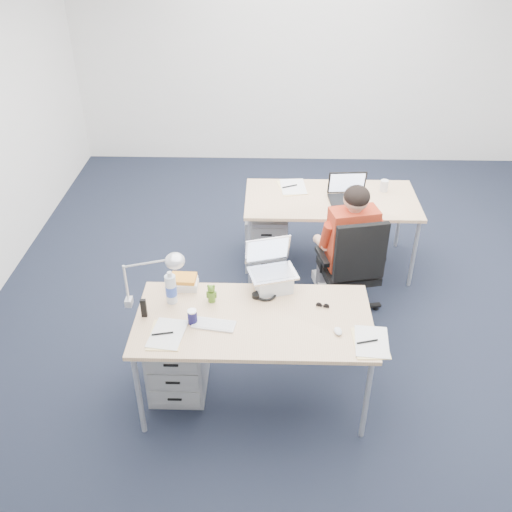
{
  "coord_description": "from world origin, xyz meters",
  "views": [
    {
      "loc": [
        -0.5,
        -3.84,
        3.18
      ],
      "look_at": [
        -0.59,
        -0.28,
        0.85
      ],
      "focal_mm": 40.0,
      "sensor_mm": 36.0,
      "label": 1
    }
  ],
  "objects_px": {
    "desk_near": "(254,324)",
    "drawer_pedestal_far": "(267,236)",
    "silver_laptop": "(273,268)",
    "computer_mouse": "(338,331)",
    "office_chair": "(348,289)",
    "book_stack": "(184,282)",
    "headphones": "(266,293)",
    "desk_lamp": "(145,279)",
    "sunglasses": "(323,306)",
    "bear_figurine": "(211,293)",
    "far_cup": "(384,186)",
    "wireless_keyboard": "(214,324)",
    "dark_laptop": "(349,188)",
    "cordless_phone": "(144,308)",
    "seated_person": "(345,246)",
    "drawer_pedestal_near": "(178,357)",
    "can_koozie": "(192,317)",
    "water_bottle": "(171,287)",
    "desk_far": "(331,203)"
  },
  "relations": [
    {
      "from": "drawer_pedestal_near",
      "to": "headphones",
      "type": "xyz_separation_m",
      "value": [
        0.63,
        0.17,
        0.47
      ]
    },
    {
      "from": "dark_laptop",
      "to": "far_cup",
      "type": "bearing_deg",
      "value": 26.04
    },
    {
      "from": "wireless_keyboard",
      "to": "dark_laptop",
      "type": "xyz_separation_m",
      "value": [
        1.08,
        1.8,
        0.12
      ]
    },
    {
      "from": "can_koozie",
      "to": "bear_figurine",
      "type": "relative_size",
      "value": 0.74
    },
    {
      "from": "office_chair",
      "to": "desk_lamp",
      "type": "xyz_separation_m",
      "value": [
        -1.51,
        -0.83,
        0.66
      ]
    },
    {
      "from": "wireless_keyboard",
      "to": "dark_laptop",
      "type": "height_order",
      "value": "dark_laptop"
    },
    {
      "from": "seated_person",
      "to": "cordless_phone",
      "type": "xyz_separation_m",
      "value": [
        -1.48,
        -1.12,
        0.19
      ]
    },
    {
      "from": "sunglasses",
      "to": "book_stack",
      "type": "bearing_deg",
      "value": -177.56
    },
    {
      "from": "office_chair",
      "to": "headphones",
      "type": "distance_m",
      "value": 1.08
    },
    {
      "from": "seated_person",
      "to": "headphones",
      "type": "height_order",
      "value": "seated_person"
    },
    {
      "from": "desk_far",
      "to": "bear_figurine",
      "type": "relative_size",
      "value": 11.31
    },
    {
      "from": "silver_laptop",
      "to": "computer_mouse",
      "type": "bearing_deg",
      "value": -64.76
    },
    {
      "from": "desk_near",
      "to": "sunglasses",
      "type": "xyz_separation_m",
      "value": [
        0.47,
        0.14,
        0.06
      ]
    },
    {
      "from": "can_koozie",
      "to": "water_bottle",
      "type": "height_order",
      "value": "water_bottle"
    },
    {
      "from": "cordless_phone",
      "to": "dark_laptop",
      "type": "xyz_separation_m",
      "value": [
        1.56,
        1.72,
        0.06
      ]
    },
    {
      "from": "office_chair",
      "to": "book_stack",
      "type": "bearing_deg",
      "value": -166.54
    },
    {
      "from": "cordless_phone",
      "to": "far_cup",
      "type": "relative_size",
      "value": 1.3
    },
    {
      "from": "office_chair",
      "to": "bear_figurine",
      "type": "height_order",
      "value": "office_chair"
    },
    {
      "from": "headphones",
      "to": "desk_lamp",
      "type": "height_order",
      "value": "desk_lamp"
    },
    {
      "from": "water_bottle",
      "to": "far_cup",
      "type": "bearing_deg",
      "value": 45.16
    },
    {
      "from": "desk_far",
      "to": "headphones",
      "type": "distance_m",
      "value": 1.63
    },
    {
      "from": "book_stack",
      "to": "sunglasses",
      "type": "distance_m",
      "value": 1.01
    },
    {
      "from": "far_cup",
      "to": "office_chair",
      "type": "bearing_deg",
      "value": -112.54
    },
    {
      "from": "drawer_pedestal_far",
      "to": "water_bottle",
      "type": "height_order",
      "value": "water_bottle"
    },
    {
      "from": "headphones",
      "to": "dark_laptop",
      "type": "distance_m",
      "value": 1.65
    },
    {
      "from": "headphones",
      "to": "desk_lamp",
      "type": "distance_m",
      "value": 0.85
    },
    {
      "from": "can_koozie",
      "to": "water_bottle",
      "type": "xyz_separation_m",
      "value": [
        -0.17,
        0.23,
        0.07
      ]
    },
    {
      "from": "office_chair",
      "to": "wireless_keyboard",
      "type": "relative_size",
      "value": 3.61
    },
    {
      "from": "drawer_pedestal_near",
      "to": "desk_lamp",
      "type": "height_order",
      "value": "desk_lamp"
    },
    {
      "from": "desk_near",
      "to": "drawer_pedestal_far",
      "type": "bearing_deg",
      "value": 87.77
    },
    {
      "from": "desk_near",
      "to": "cordless_phone",
      "type": "bearing_deg",
      "value": 179.72
    },
    {
      "from": "bear_figurine",
      "to": "far_cup",
      "type": "relative_size",
      "value": 1.3
    },
    {
      "from": "dark_laptop",
      "to": "book_stack",
      "type": "bearing_deg",
      "value": -138.48
    },
    {
      "from": "drawer_pedestal_near",
      "to": "bear_figurine",
      "type": "distance_m",
      "value": 0.59
    },
    {
      "from": "cordless_phone",
      "to": "desk_lamp",
      "type": "bearing_deg",
      "value": 89.34
    },
    {
      "from": "seated_person",
      "to": "desk_lamp",
      "type": "distance_m",
      "value": 1.81
    },
    {
      "from": "drawer_pedestal_far",
      "to": "water_bottle",
      "type": "bearing_deg",
      "value": -111.43
    },
    {
      "from": "water_bottle",
      "to": "dark_laptop",
      "type": "height_order",
      "value": "dark_laptop"
    },
    {
      "from": "drawer_pedestal_far",
      "to": "sunglasses",
      "type": "xyz_separation_m",
      "value": [
        0.4,
        -1.68,
        0.47
      ]
    },
    {
      "from": "office_chair",
      "to": "desk_near",
      "type": "bearing_deg",
      "value": -140.91
    },
    {
      "from": "drawer_pedestal_far",
      "to": "computer_mouse",
      "type": "xyz_separation_m",
      "value": [
        0.48,
        -1.95,
        0.47
      ]
    },
    {
      "from": "drawer_pedestal_far",
      "to": "dark_laptop",
      "type": "distance_m",
      "value": 0.96
    },
    {
      "from": "seated_person",
      "to": "can_koozie",
      "type": "bearing_deg",
      "value": -147.22
    },
    {
      "from": "desk_near",
      "to": "headphones",
      "type": "height_order",
      "value": "headphones"
    },
    {
      "from": "dark_laptop",
      "to": "computer_mouse",
      "type": "bearing_deg",
      "value": -102.69
    },
    {
      "from": "desk_near",
      "to": "sunglasses",
      "type": "bearing_deg",
      "value": 16.16
    },
    {
      "from": "drawer_pedestal_near",
      "to": "desk_lamp",
      "type": "xyz_separation_m",
      "value": [
        -0.18,
        0.03,
        0.68
      ]
    },
    {
      "from": "wireless_keyboard",
      "to": "computer_mouse",
      "type": "xyz_separation_m",
      "value": [
        0.81,
        -0.05,
        0.01
      ]
    },
    {
      "from": "water_bottle",
      "to": "desk_lamp",
      "type": "distance_m",
      "value": 0.19
    },
    {
      "from": "wireless_keyboard",
      "to": "far_cup",
      "type": "relative_size",
      "value": 2.61
    }
  ]
}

